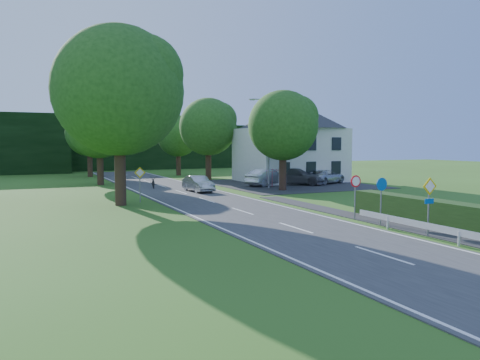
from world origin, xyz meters
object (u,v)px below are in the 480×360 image
parasol (273,177)px  parked_car_silver_b (325,177)px  streetlight (267,139)px  moving_car (198,184)px  parked_car_silver_a (266,177)px  parked_car_grey (296,176)px  motorcycle (153,182)px

parasol → parked_car_silver_b: bearing=7.0°
streetlight → parasol: (1.10, 1.02, -3.56)m
moving_car → streetlight: bearing=-1.2°
parked_car_silver_a → streetlight: bearing=128.2°
parked_car_silver_b → moving_car: bearing=75.6°
parked_car_silver_b → parked_car_grey: bearing=63.6°
streetlight → parked_car_silver_b: (7.47, 1.80, -3.74)m
streetlight → parked_car_silver_b: bearing=13.6°
streetlight → parked_car_grey: size_ratio=1.45×
parked_car_silver_a → parked_car_silver_b: (6.30, -0.57, -0.10)m
parked_car_silver_a → parked_car_grey: bearing=-122.2°
streetlight → parasol: streetlight is taller
streetlight → moving_car: (-6.66, -0.30, -3.77)m
streetlight → parked_car_grey: 5.96m
parked_car_grey → parked_car_silver_b: 3.18m
motorcycle → parked_car_silver_a: size_ratio=0.42×
motorcycle → parasol: 10.89m
streetlight → parasol: 3.86m
streetlight → parked_car_grey: streetlight is taller
moving_car → parasol: (7.76, 1.31, 0.21)m
parasol → moving_car: bearing=-170.4°
parked_car_silver_a → parked_car_silver_b: 6.32m
parked_car_silver_b → parasol: bearing=74.2°
moving_car → parked_car_silver_b: (14.12, 2.10, 0.03)m
motorcycle → parasol: (10.36, -3.33, 0.34)m
streetlight → parasol: size_ratio=4.18×
motorcycle → parked_car_grey: bearing=1.4°
parked_car_grey → parked_car_silver_b: bearing=-50.6°
parked_car_silver_a → parasol: (-0.07, -1.35, 0.08)m
streetlight → moving_car: streetlight is taller
moving_car → parasol: size_ratio=2.08×
parasol → streetlight: bearing=-137.3°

